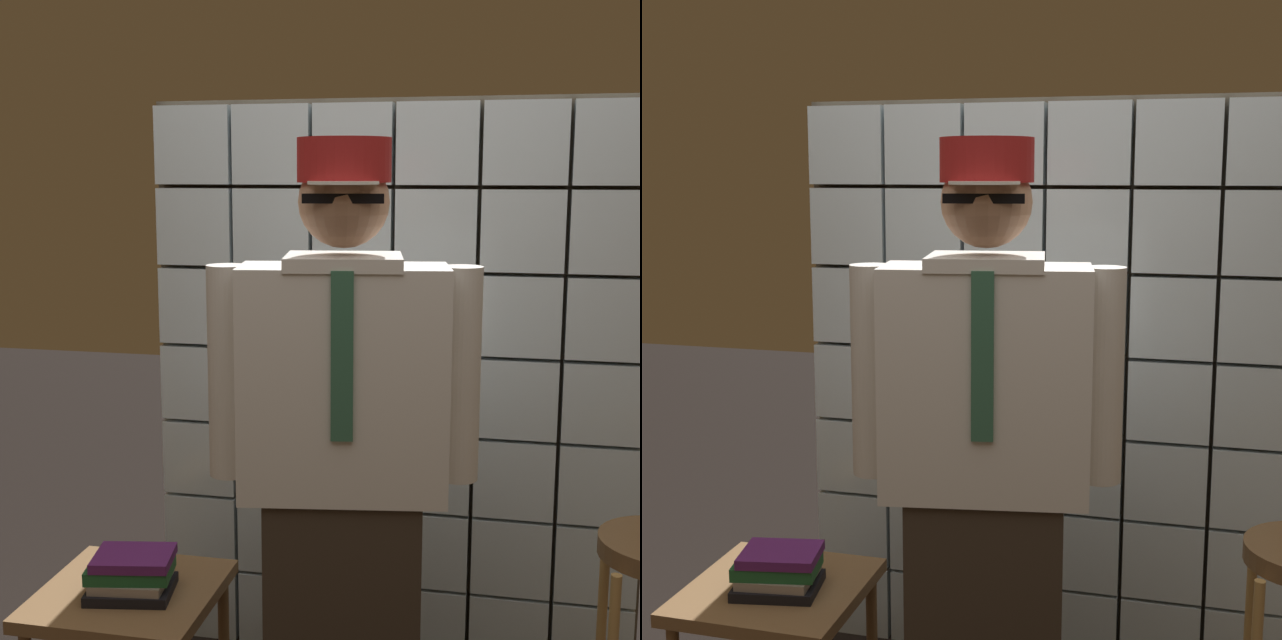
# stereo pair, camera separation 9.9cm
# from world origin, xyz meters

# --- Properties ---
(glass_block_wall) EXTENTS (1.71, 0.10, 1.99)m
(glass_block_wall) POSITION_xyz_m (-0.00, 1.18, 0.97)
(glass_block_wall) COLOR silver
(glass_block_wall) RESTS_ON ground
(standing_person) EXTENTS (0.73, 0.35, 1.81)m
(standing_person) POSITION_xyz_m (-0.03, 0.43, 0.94)
(standing_person) COLOR #382D23
(standing_person) RESTS_ON ground
(side_table) EXTENTS (0.52, 0.52, 0.49)m
(side_table) POSITION_xyz_m (-0.70, 0.51, 0.43)
(side_table) COLOR brown
(side_table) RESTS_ON ground
(book_stack) EXTENTS (0.27, 0.23, 0.13)m
(book_stack) POSITION_xyz_m (-0.67, 0.48, 0.55)
(book_stack) COLOR black
(book_stack) RESTS_ON side_table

